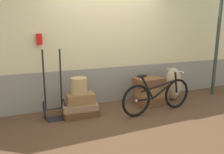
# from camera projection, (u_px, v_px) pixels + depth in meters

# --- Properties ---
(ground) EXTENTS (9.60, 5.20, 0.06)m
(ground) POSITION_uv_depth(u_px,v_px,m) (121.00, 115.00, 4.20)
(ground) COLOR #513823
(station_building) EXTENTS (7.60, 0.74, 2.81)m
(station_building) POSITION_uv_depth(u_px,v_px,m) (105.00, 39.00, 4.65)
(station_building) COLOR gray
(station_building) RESTS_ON ground
(suitcase_0) EXTENTS (0.66, 0.41, 0.13)m
(suitcase_0) POSITION_uv_depth(u_px,v_px,m) (81.00, 112.00, 4.08)
(suitcase_0) COLOR brown
(suitcase_0) RESTS_ON ground
(suitcase_1) EXTENTS (0.67, 0.42, 0.11)m
(suitcase_1) POSITION_uv_depth(u_px,v_px,m) (80.00, 106.00, 4.06)
(suitcase_1) COLOR #937051
(suitcase_1) RESTS_ON suitcase_0
(suitcase_2) EXTENTS (0.52, 0.29, 0.19)m
(suitcase_2) POSITION_uv_depth(u_px,v_px,m) (81.00, 99.00, 4.02)
(suitcase_2) COLOR olive
(suitcase_2) RESTS_ON suitcase_1
(suitcase_3) EXTENTS (0.66, 0.46, 0.18)m
(suitcase_3) POSITION_uv_depth(u_px,v_px,m) (151.00, 100.00, 4.72)
(suitcase_3) COLOR brown
(suitcase_3) RESTS_ON ground
(suitcase_4) EXTENTS (0.66, 0.43, 0.22)m
(suitcase_4) POSITION_uv_depth(u_px,v_px,m) (151.00, 92.00, 4.68)
(suitcase_4) COLOR olive
(suitcase_4) RESTS_ON suitcase_3
(suitcase_5) EXTENTS (0.63, 0.44, 0.19)m
(suitcase_5) POSITION_uv_depth(u_px,v_px,m) (149.00, 82.00, 4.65)
(suitcase_5) COLOR brown
(suitcase_5) RESTS_ON suitcase_4
(wicker_basket) EXTENTS (0.30, 0.30, 0.30)m
(wicker_basket) POSITION_uv_depth(u_px,v_px,m) (79.00, 86.00, 3.99)
(wicker_basket) COLOR tan
(wicker_basket) RESTS_ON suitcase_2
(luggage_trolley) EXTENTS (0.38, 0.39, 1.27)m
(luggage_trolley) POSITION_uv_depth(u_px,v_px,m) (54.00, 103.00, 3.94)
(luggage_trolley) COLOR black
(luggage_trolley) RESTS_ON ground
(burlap_sack) EXTENTS (0.40, 0.34, 0.76)m
(burlap_sack) POSITION_uv_depth(u_px,v_px,m) (173.00, 84.00, 4.97)
(burlap_sack) COLOR tan
(burlap_sack) RESTS_ON ground
(bicycle) EXTENTS (1.63, 0.46, 0.81)m
(bicycle) POSITION_uv_depth(u_px,v_px,m) (157.00, 96.00, 4.21)
(bicycle) COLOR black
(bicycle) RESTS_ON ground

